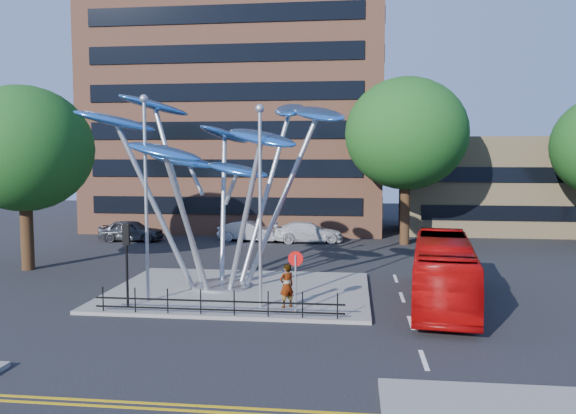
# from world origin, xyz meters

# --- Properties ---
(ground) EXTENTS (120.00, 120.00, 0.00)m
(ground) POSITION_xyz_m (0.00, 0.00, 0.00)
(ground) COLOR black
(ground) RESTS_ON ground
(traffic_island) EXTENTS (12.00, 9.00, 0.15)m
(traffic_island) POSITION_xyz_m (-1.00, 6.00, 0.07)
(traffic_island) COLOR slate
(traffic_island) RESTS_ON ground
(double_yellow_near) EXTENTS (40.00, 0.12, 0.01)m
(double_yellow_near) POSITION_xyz_m (0.00, -6.00, 0.01)
(double_yellow_near) COLOR gold
(double_yellow_near) RESTS_ON ground
(double_yellow_far) EXTENTS (40.00, 0.12, 0.01)m
(double_yellow_far) POSITION_xyz_m (0.00, -6.30, 0.01)
(double_yellow_far) COLOR gold
(double_yellow_far) RESTS_ON ground
(brick_tower) EXTENTS (25.00, 15.00, 30.00)m
(brick_tower) POSITION_xyz_m (-6.00, 32.00, 15.00)
(brick_tower) COLOR #975C42
(brick_tower) RESTS_ON ground
(low_building_near) EXTENTS (15.00, 8.00, 8.00)m
(low_building_near) POSITION_xyz_m (16.00, 30.00, 4.00)
(low_building_near) COLOR tan
(low_building_near) RESTS_ON ground
(tree_right) EXTENTS (8.80, 8.80, 12.11)m
(tree_right) POSITION_xyz_m (8.00, 22.00, 8.04)
(tree_right) COLOR black
(tree_right) RESTS_ON ground
(tree_left) EXTENTS (7.60, 7.60, 10.32)m
(tree_left) POSITION_xyz_m (-14.00, 10.00, 6.79)
(tree_left) COLOR black
(tree_left) RESTS_ON ground
(leaf_sculpture) EXTENTS (12.72, 9.54, 9.51)m
(leaf_sculpture) POSITION_xyz_m (-2.07, 6.68, 6.87)
(leaf_sculpture) COLOR #9EA0A5
(leaf_sculpture) RESTS_ON traffic_island
(street_lamp_left) EXTENTS (0.36, 0.36, 8.80)m
(street_lamp_left) POSITION_xyz_m (-4.50, 3.50, 5.36)
(street_lamp_left) COLOR #9EA0A5
(street_lamp_left) RESTS_ON traffic_island
(street_lamp_right) EXTENTS (0.36, 0.36, 8.30)m
(street_lamp_right) POSITION_xyz_m (0.50, 3.00, 5.09)
(street_lamp_right) COLOR #9EA0A5
(street_lamp_right) RESTS_ON traffic_island
(traffic_light_island) EXTENTS (0.28, 0.18, 3.42)m
(traffic_light_island) POSITION_xyz_m (-5.00, 2.50, 2.61)
(traffic_light_island) COLOR black
(traffic_light_island) RESTS_ON traffic_island
(no_entry_sign_island) EXTENTS (0.60, 0.10, 2.45)m
(no_entry_sign_island) POSITION_xyz_m (2.00, 2.52, 1.82)
(no_entry_sign_island) COLOR #9EA0A5
(no_entry_sign_island) RESTS_ON traffic_island
(pedestrian_railing_front) EXTENTS (10.00, 0.06, 1.00)m
(pedestrian_railing_front) POSITION_xyz_m (-1.00, 1.70, 0.55)
(pedestrian_railing_front) COLOR black
(pedestrian_railing_front) RESTS_ON traffic_island
(red_bus) EXTENTS (3.69, 10.49, 2.86)m
(red_bus) POSITION_xyz_m (8.16, 5.12, 1.43)
(red_bus) COLOR #AC0807
(red_bus) RESTS_ON ground
(pedestrian) EXTENTS (0.79, 0.75, 1.81)m
(pedestrian) POSITION_xyz_m (1.57, 3.14, 1.05)
(pedestrian) COLOR gray
(pedestrian) RESTS_ON traffic_island
(parked_car_left) EXTENTS (4.86, 2.07, 1.64)m
(parked_car_left) POSITION_xyz_m (-12.49, 21.21, 0.82)
(parked_car_left) COLOR #3B3C42
(parked_car_left) RESTS_ON ground
(parked_car_mid) EXTENTS (4.81, 2.34, 1.52)m
(parked_car_mid) POSITION_xyz_m (-3.60, 22.20, 0.76)
(parked_car_mid) COLOR #A3A6AB
(parked_car_mid) RESTS_ON ground
(parked_car_right) EXTENTS (5.50, 2.88, 1.52)m
(parked_car_right) POSITION_xyz_m (0.90, 22.17, 0.76)
(parked_car_right) COLOR silver
(parked_car_right) RESTS_ON ground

